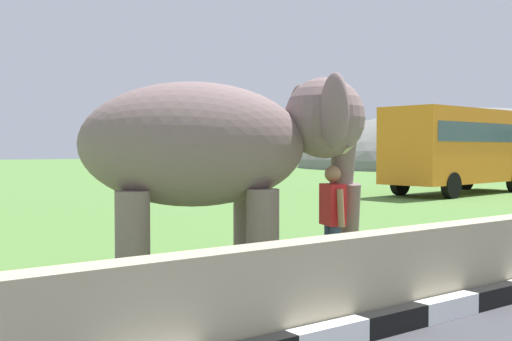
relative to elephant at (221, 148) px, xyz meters
The scene contains 5 objects.
barrier_parapet 2.99m from the elephant, 83.86° to the right, with size 28.00×0.36×1.00m, color tan.
elephant is the anchor object (origin of this frame).
person_handler 1.85m from the elephant, 31.08° to the right, with size 0.36×0.67×1.66m.
bus_orange 19.71m from the elephant, 26.18° to the left, with size 8.28×3.27×3.50m.
hill_east 62.09m from the elephant, 30.85° to the left, with size 41.00×32.80×12.23m.
Camera 1 is at (-3.01, -0.03, 1.90)m, focal length 43.79 mm.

